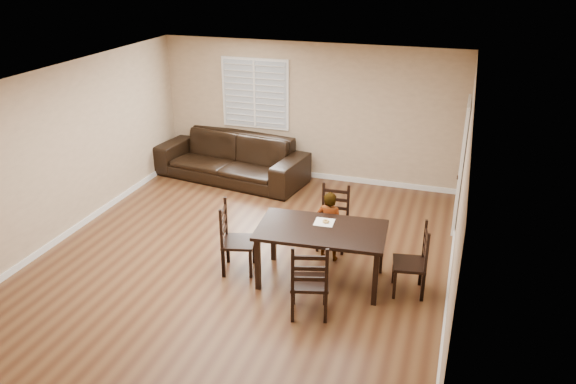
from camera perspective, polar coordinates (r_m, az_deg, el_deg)
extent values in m
plane|color=brown|center=(8.54, -4.54, -6.72)|extent=(7.00, 7.00, 0.00)
cube|color=tan|center=(11.10, 2.12, 8.10)|extent=(6.00, 0.04, 2.70)
cube|color=tan|center=(5.28, -19.77, -11.83)|extent=(6.00, 0.04, 2.70)
cube|color=tan|center=(9.47, -21.90, 3.67)|extent=(0.04, 7.00, 2.70)
cube|color=tan|center=(7.40, 17.15, -0.98)|extent=(0.04, 7.00, 2.70)
cube|color=white|center=(7.56, -5.19, 11.28)|extent=(6.00, 7.00, 0.04)
cube|color=white|center=(11.31, -3.38, 9.94)|extent=(1.40, 0.08, 1.40)
cube|color=white|center=(9.57, 17.23, 2.46)|extent=(0.06, 0.94, 2.05)
cylinder|color=#332114|center=(9.32, 16.92, 1.42)|extent=(0.06, 0.06, 0.02)
cube|color=white|center=(11.49, 2.00, 1.81)|extent=(6.00, 0.03, 0.10)
cube|color=white|center=(9.94, -20.72, -3.39)|extent=(0.03, 7.00, 0.10)
cube|color=white|center=(8.01, 15.94, -9.47)|extent=(0.03, 7.00, 0.10)
cube|color=black|center=(7.61, 3.44, -3.90)|extent=(1.80, 1.10, 0.05)
cube|color=black|center=(7.63, -3.08, -7.34)|extent=(0.07, 0.07, 0.76)
cube|color=black|center=(7.38, 8.86, -8.74)|extent=(0.07, 0.07, 0.76)
cube|color=black|center=(8.31, -1.48, -4.55)|extent=(0.07, 0.07, 0.76)
cube|color=black|center=(8.09, 9.42, -5.73)|extent=(0.07, 0.07, 0.76)
cube|color=black|center=(8.64, 4.56, -3.13)|extent=(0.46, 0.44, 0.04)
cube|color=black|center=(8.77, 4.82, -2.19)|extent=(0.45, 0.06, 1.00)
cube|color=black|center=(8.62, 3.01, -4.83)|extent=(0.04, 0.04, 0.41)
cube|color=black|center=(8.55, 5.56, -5.14)|extent=(0.04, 0.04, 0.41)
cube|color=black|center=(8.93, 3.52, -3.78)|extent=(0.04, 0.04, 0.41)
cube|color=black|center=(8.87, 5.98, -4.07)|extent=(0.04, 0.04, 0.41)
cube|color=black|center=(7.11, 2.19, -9.19)|extent=(0.57, 0.55, 0.04)
cube|color=black|center=(6.90, 2.19, -9.56)|extent=(0.46, 0.17, 1.05)
cube|color=black|center=(7.40, 3.77, -9.96)|extent=(0.05, 0.05, 0.43)
cube|color=black|center=(7.40, 0.57, -9.91)|extent=(0.05, 0.05, 0.43)
cube|color=black|center=(7.09, 3.83, -11.63)|extent=(0.05, 0.05, 0.43)
cube|color=black|center=(7.09, 0.46, -11.58)|extent=(0.05, 0.05, 0.43)
cube|color=black|center=(8.04, -5.05, -5.08)|extent=(0.55, 0.57, 0.04)
cube|color=black|center=(8.03, -6.49, -4.57)|extent=(0.16, 0.47, 1.06)
cube|color=black|center=(7.95, -3.82, -7.34)|extent=(0.05, 0.05, 0.43)
cube|color=black|center=(8.31, -3.49, -5.89)|extent=(0.05, 0.05, 0.43)
cube|color=black|center=(8.01, -6.55, -7.23)|extent=(0.05, 0.05, 0.43)
cube|color=black|center=(8.36, -6.09, -5.80)|extent=(0.05, 0.05, 0.43)
cube|color=black|center=(7.70, 12.20, -7.16)|extent=(0.49, 0.51, 0.04)
cube|color=black|center=(7.68, 13.67, -6.77)|extent=(0.11, 0.45, 1.00)
cube|color=black|center=(7.97, 10.70, -7.78)|extent=(0.05, 0.05, 0.41)
cube|color=black|center=(7.64, 10.77, -9.28)|extent=(0.05, 0.05, 0.41)
cube|color=black|center=(8.00, 13.30, -7.91)|extent=(0.05, 0.05, 0.41)
cube|color=black|center=(7.67, 13.49, -9.41)|extent=(0.05, 0.05, 0.41)
imported|color=gray|center=(8.28, 4.19, -3.47)|extent=(0.40, 0.27, 1.09)
cube|color=silver|center=(7.77, 3.70, -3.08)|extent=(0.28, 0.28, 0.00)
torus|color=#B28540|center=(7.76, 3.86, -2.98)|extent=(0.10, 0.10, 0.03)
torus|color=silver|center=(7.76, 3.87, -2.92)|extent=(0.08, 0.08, 0.02)
imported|color=black|center=(11.31, -5.79, 3.46)|extent=(3.17, 1.63, 0.88)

